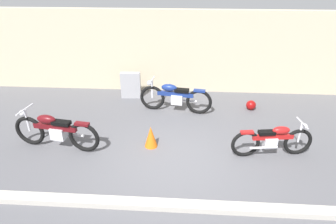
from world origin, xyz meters
name	(u,v)px	position (x,y,z in m)	size (l,w,h in m)	color
ground_plane	(177,160)	(0.00, 0.00, 0.00)	(40.00, 40.00, 0.00)	#56565B
building_wall	(183,52)	(0.00, 4.24, 1.38)	(18.00, 0.30, 2.76)	beige
curb_strip	(174,205)	(0.00, -1.48, 0.06)	(18.00, 0.24, 0.12)	#B7B2A8
stone_marker	(131,85)	(-1.69, 3.44, 0.44)	(0.65, 0.20, 0.88)	#9E9EA3
helmet	(251,105)	(2.18, 2.77, 0.15)	(0.30, 0.30, 0.30)	maroon
traffic_cone	(151,137)	(-0.68, 0.55, 0.28)	(0.32, 0.32, 0.55)	orange
motorcycle_blue	(175,97)	(-0.18, 2.50, 0.48)	(2.20, 0.62, 0.99)	black
motorcycle_maroon	(55,131)	(-2.97, 0.34, 0.48)	(2.22, 0.63, 1.00)	black
motorcycle_red	(273,140)	(2.21, 0.36, 0.42)	(1.93, 0.57, 0.87)	black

